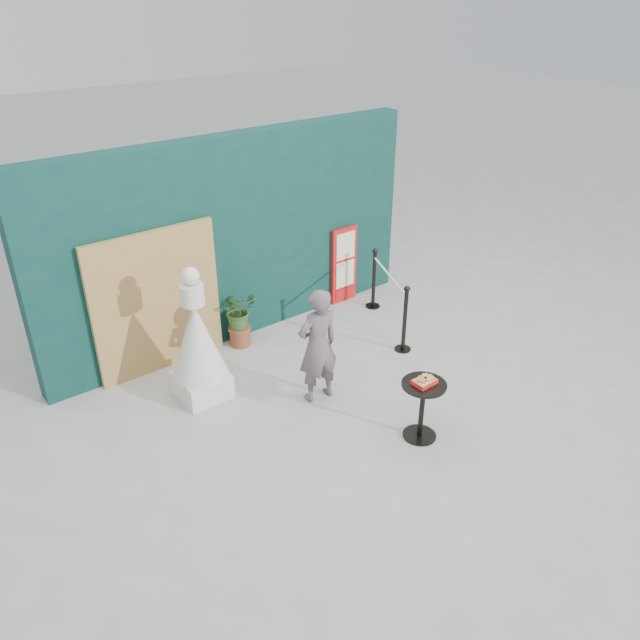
# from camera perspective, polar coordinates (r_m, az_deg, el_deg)

# --- Properties ---
(ground) EXTENTS (60.00, 60.00, 0.00)m
(ground) POSITION_cam_1_polar(r_m,az_deg,el_deg) (7.69, 5.65, -9.93)
(ground) COLOR #ADAAA5
(ground) RESTS_ON ground
(back_wall) EXTENTS (6.00, 0.30, 3.00)m
(back_wall) POSITION_cam_1_polar(r_m,az_deg,el_deg) (9.15, -7.67, 7.33)
(back_wall) COLOR #0A2D2B
(back_wall) RESTS_ON ground
(bamboo_fence) EXTENTS (1.80, 0.08, 2.00)m
(bamboo_fence) POSITION_cam_1_polar(r_m,az_deg,el_deg) (8.61, -14.66, 1.56)
(bamboo_fence) COLOR tan
(bamboo_fence) RESTS_ON ground
(woman) EXTENTS (0.60, 0.42, 1.55)m
(woman) POSITION_cam_1_polar(r_m,az_deg,el_deg) (7.78, -0.21, -2.36)
(woman) COLOR #63545C
(woman) RESTS_ON ground
(menu_board) EXTENTS (0.50, 0.07, 1.30)m
(menu_board) POSITION_cam_1_polar(r_m,az_deg,el_deg) (10.35, 2.21, 5.04)
(menu_board) COLOR red
(menu_board) RESTS_ON ground
(statue) EXTENTS (0.71, 0.71, 1.82)m
(statue) POSITION_cam_1_polar(r_m,az_deg,el_deg) (7.97, -11.11, -2.37)
(statue) COLOR silver
(statue) RESTS_ON ground
(cafe_table) EXTENTS (0.52, 0.52, 0.75)m
(cafe_table) POSITION_cam_1_polar(r_m,az_deg,el_deg) (7.36, 9.35, -7.39)
(cafe_table) COLOR black
(cafe_table) RESTS_ON ground
(food_basket) EXTENTS (0.26, 0.19, 0.11)m
(food_basket) POSITION_cam_1_polar(r_m,az_deg,el_deg) (7.20, 9.53, -5.50)
(food_basket) COLOR red
(food_basket) RESTS_ON cafe_table
(planter) EXTENTS (0.51, 0.44, 0.87)m
(planter) POSITION_cam_1_polar(r_m,az_deg,el_deg) (9.16, -7.46, 0.50)
(planter) COLOR brown
(planter) RESTS_ON ground
(stanchion_barrier) EXTENTS (0.84, 1.54, 1.03)m
(stanchion_barrier) POSITION_cam_1_polar(r_m,az_deg,el_deg) (9.63, 6.26, 1.97)
(stanchion_barrier) COLOR black
(stanchion_barrier) RESTS_ON ground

